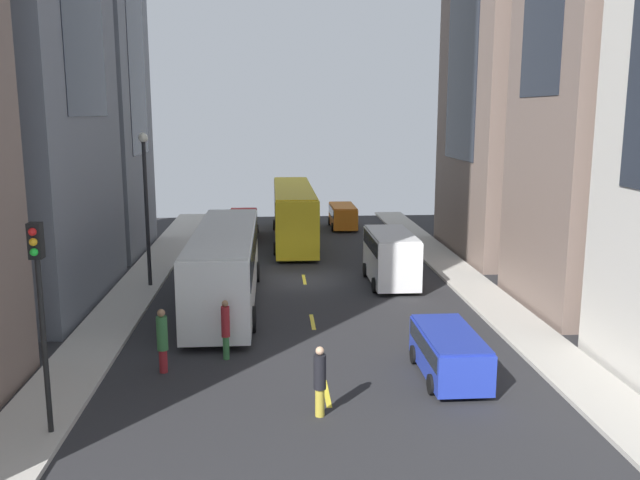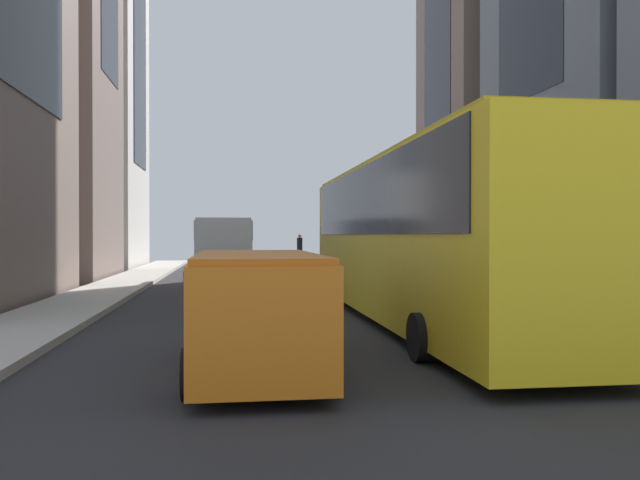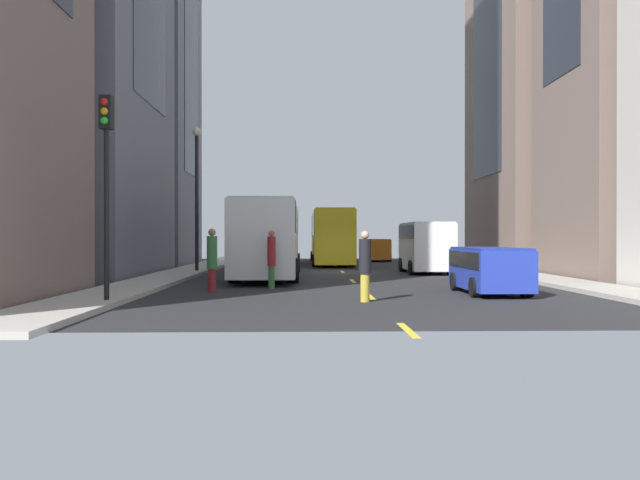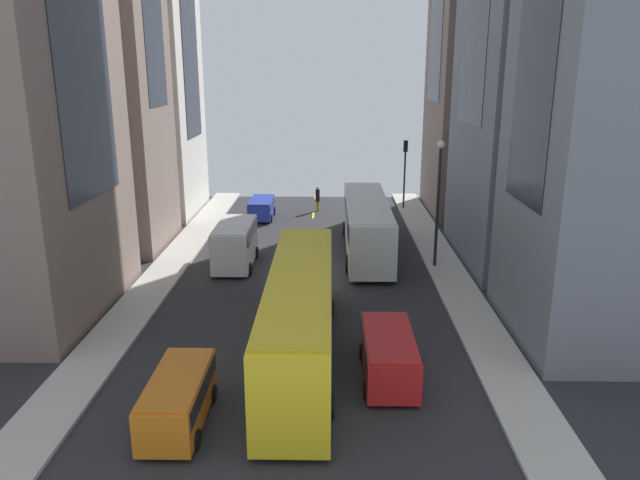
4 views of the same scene
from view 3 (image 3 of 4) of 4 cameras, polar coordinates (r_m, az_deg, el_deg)
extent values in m
plane|color=#28282B|center=(33.58, 2.02, -2.88)|extent=(42.28, 42.28, 0.00)
cube|color=#B2ADA3|center=(34.04, -11.66, -2.72)|extent=(2.17, 44.00, 0.15)
cube|color=#B2ADA3|center=(35.00, 15.32, -2.64)|extent=(2.17, 44.00, 0.15)
cube|color=yellow|center=(12.76, 7.88, -8.01)|extent=(0.16, 2.00, 0.01)
cube|color=yellow|center=(19.66, 4.54, -5.10)|extent=(0.16, 2.00, 0.01)
cube|color=yellow|center=(26.60, 2.95, -3.70)|extent=(0.16, 2.00, 0.01)
cube|color=yellow|center=(33.57, 2.02, -2.87)|extent=(0.16, 2.00, 0.01)
cube|color=yellow|center=(40.56, 1.42, -2.33)|extent=(0.16, 2.00, 0.01)
cube|color=yellow|center=(47.54, 0.99, -1.95)|extent=(0.16, 2.00, 0.01)
cube|color=yellow|center=(54.53, 0.67, -1.67)|extent=(0.16, 2.00, 0.01)
cube|color=slate|center=(44.27, -16.38, 14.97)|extent=(7.40, 8.55, 26.17)
cube|color=#1E232D|center=(44.27, -16.38, 14.97)|extent=(7.47, 4.70, 14.40)
cube|color=#7A665B|center=(43.65, 20.69, 14.43)|extent=(9.13, 10.75, 25.08)
cube|color=#1E232D|center=(43.65, 20.69, 14.43)|extent=(9.22, 5.91, 13.80)
cube|color=silver|center=(29.39, -4.59, 0.13)|extent=(2.55, 12.55, 3.00)
cube|color=black|center=(29.40, -4.59, 1.79)|extent=(2.60, 11.55, 1.20)
cube|color=beige|center=(29.42, -4.59, 3.13)|extent=(2.45, 12.05, 0.08)
cylinder|color=black|center=(33.38, -6.24, -2.04)|extent=(0.46, 1.00, 1.00)
cylinder|color=black|center=(33.27, -2.21, -2.05)|extent=(0.46, 1.00, 1.00)
cylinder|color=black|center=(25.64, -7.68, -2.74)|extent=(0.46, 1.00, 1.00)
cylinder|color=black|center=(25.49, -2.42, -2.76)|extent=(0.46, 1.00, 1.00)
cube|color=yellow|center=(43.91, 0.96, 0.28)|extent=(2.45, 13.95, 3.30)
cube|color=black|center=(43.92, 0.96, 1.40)|extent=(2.50, 12.83, 1.48)
cube|color=gold|center=(43.95, 0.96, 2.49)|extent=(2.35, 13.39, 0.08)
cylinder|color=black|center=(48.22, -0.60, -1.48)|extent=(0.44, 0.76, 0.76)
cylinder|color=black|center=(48.31, 2.07, -1.47)|extent=(0.44, 0.76, 0.76)
cylinder|color=black|center=(39.58, -0.41, -1.86)|extent=(0.44, 0.76, 0.76)
cylinder|color=black|center=(39.69, 2.85, -1.85)|extent=(0.44, 0.76, 0.76)
cube|color=white|center=(32.90, 9.48, -0.60)|extent=(2.05, 5.00, 2.30)
cube|color=black|center=(32.90, 9.48, 0.71)|extent=(2.09, 4.60, 0.69)
cube|color=silver|center=(32.90, 9.48, 1.47)|extent=(1.97, 4.80, 0.08)
cylinder|color=black|center=(34.29, 7.43, -2.22)|extent=(0.37, 0.72, 0.72)
cylinder|color=black|center=(34.63, 10.52, -2.20)|extent=(0.37, 0.72, 0.72)
cylinder|color=black|center=(31.23, 8.32, -2.46)|extent=(0.37, 0.72, 0.72)
cylinder|color=black|center=(31.61, 11.69, -2.43)|extent=(0.37, 0.72, 0.72)
cube|color=orange|center=(49.00, 5.10, -0.85)|extent=(1.71, 4.36, 1.44)
cube|color=black|center=(49.00, 5.10, -0.42)|extent=(1.75, 4.01, 0.61)
cube|color=#BE6115|center=(49.00, 5.10, 0.04)|extent=(1.64, 4.19, 0.08)
cylinder|color=black|center=(50.28, 4.03, -1.49)|extent=(0.31, 0.62, 0.62)
cylinder|color=black|center=(50.46, 5.81, -1.48)|extent=(0.31, 0.62, 0.62)
cylinder|color=black|center=(47.59, 4.34, -1.58)|extent=(0.31, 0.62, 0.62)
cylinder|color=black|center=(47.78, 6.22, -1.58)|extent=(0.31, 0.62, 0.62)
cube|color=red|center=(45.49, -3.41, -0.92)|extent=(1.85, 4.69, 1.47)
cube|color=black|center=(45.49, -3.41, -0.45)|extent=(1.89, 4.31, 0.62)
cube|color=#A91A1A|center=(45.48, -3.41, 0.06)|extent=(1.78, 4.50, 0.08)
cylinder|color=black|center=(47.00, -4.39, -1.61)|extent=(0.33, 0.62, 0.62)
cylinder|color=black|center=(46.94, -2.31, -1.61)|extent=(0.33, 0.62, 0.62)
cylinder|color=black|center=(44.09, -4.58, -1.73)|extent=(0.33, 0.62, 0.62)
cylinder|color=black|center=(44.04, -2.36, -1.73)|extent=(0.33, 0.62, 0.62)
cube|color=#2338AD|center=(21.35, 14.95, -2.55)|extent=(1.70, 4.07, 1.25)
cube|color=black|center=(21.34, 14.95, -1.71)|extent=(1.74, 3.74, 0.53)
cube|color=navy|center=(21.33, 14.95, -0.77)|extent=(1.64, 3.91, 0.08)
cylinder|color=black|center=(22.39, 12.10, -3.67)|extent=(0.31, 0.62, 0.62)
cylinder|color=black|center=(22.81, 15.94, -3.60)|extent=(0.31, 0.62, 0.62)
cylinder|color=black|center=(19.96, 13.81, -4.15)|extent=(0.31, 0.62, 0.62)
cylinder|color=black|center=(20.43, 18.06, -4.05)|extent=(0.31, 0.62, 0.62)
cylinder|color=gold|center=(18.12, 4.06, -4.29)|extent=(0.26, 0.26, 0.81)
cylinder|color=black|center=(18.07, 4.06, -1.47)|extent=(0.35, 0.35, 0.98)
sphere|color=tan|center=(18.06, 4.06, 0.46)|extent=(0.24, 0.24, 0.24)
cylinder|color=maroon|center=(21.79, -9.66, -3.58)|extent=(0.27, 0.27, 0.76)
cylinder|color=#336B38|center=(21.74, -9.67, -1.12)|extent=(0.35, 0.35, 1.11)
sphere|color=#8C6647|center=(21.74, -9.67, 0.68)|extent=(0.25, 0.25, 0.25)
cylinder|color=#336B38|center=(22.63, -4.38, -3.38)|extent=(0.22, 0.22, 0.81)
cylinder|color=maroon|center=(22.59, -4.38, -1.02)|extent=(0.29, 0.29, 1.05)
sphere|color=#8C6647|center=(22.59, -4.38, 0.60)|extent=(0.22, 0.22, 0.22)
cylinder|color=black|center=(18.07, -18.60, 2.18)|extent=(0.14, 0.14, 4.60)
cube|color=black|center=(18.37, -18.62, 10.79)|extent=(0.32, 0.32, 0.90)
sphere|color=red|center=(18.25, -18.78, 11.66)|extent=(0.20, 0.20, 0.20)
sphere|color=orange|center=(18.21, -18.78, 10.89)|extent=(0.20, 0.20, 0.20)
sphere|color=green|center=(18.16, -18.78, 10.10)|extent=(0.20, 0.20, 0.20)
cylinder|color=black|center=(32.84, -11.00, 3.28)|extent=(0.18, 0.18, 6.85)
sphere|color=silver|center=(33.22, -11.00, 9.50)|extent=(0.44, 0.44, 0.44)
camera|label=1|loc=(6.50, 36.08, 82.56)|focal=37.48mm
camera|label=2|loc=(58.02, 4.42, 0.37)|focal=35.91mm
camera|label=4|loc=(66.81, -0.89, 8.39)|focal=34.03mm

